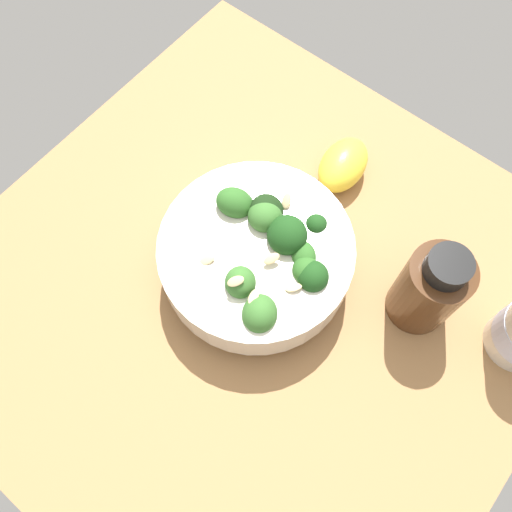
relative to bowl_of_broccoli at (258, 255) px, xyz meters
The scene contains 4 objects.
ground_plane 6.62cm from the bowl_of_broccoli, 30.96° to the left, with size 64.88×64.88×3.42cm, color #996D42.
bowl_of_broccoli is the anchor object (origin of this frame).
lemon_wedge 16.73cm from the bowl_of_broccoli, behind, with size 8.03×5.34×4.70cm, color yellow.
bottle_short 18.40cm from the bowl_of_broccoli, 115.01° to the left, with size 6.76×6.76×12.81cm.
Camera 1 is at (16.55, 13.48, 58.84)cm, focal length 38.16 mm.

